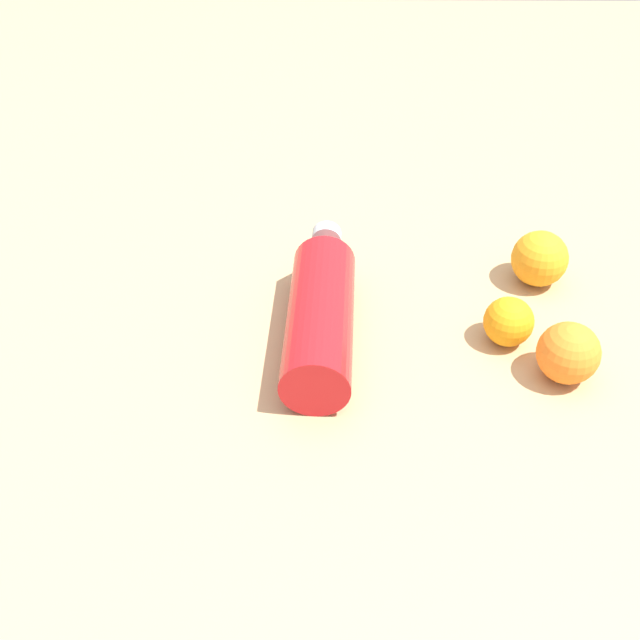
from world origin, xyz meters
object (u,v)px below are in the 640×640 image
object	(u,v)px
water_bottle	(321,307)
orange_2	(568,353)
orange_1	(540,259)
orange_0	(508,320)

from	to	relation	value
water_bottle	orange_2	bearing A→B (deg)	-102.41
orange_2	orange_1	bearing A→B (deg)	-1.41
orange_1	orange_2	world-z (taller)	orange_1
water_bottle	orange_2	size ratio (longest dim) A/B	4.15
orange_0	orange_1	world-z (taller)	orange_1
orange_0	orange_2	bearing A→B (deg)	-138.60
orange_0	orange_1	bearing A→B (deg)	-27.82
water_bottle	orange_2	xyz separation A→B (m)	(-0.08, -0.28, -0.00)
water_bottle	orange_1	world-z (taller)	water_bottle
orange_0	water_bottle	bearing A→B (deg)	86.90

